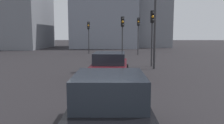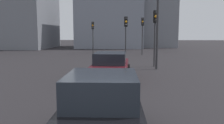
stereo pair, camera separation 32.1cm
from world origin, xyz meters
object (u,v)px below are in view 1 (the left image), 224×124
Objects in this scene: traffic_light_near_left at (122,29)px; traffic_light_far_left at (89,31)px; traffic_light_far_right at (152,27)px; car_black_second at (110,109)px; traffic_light_near_right at (138,28)px; car_maroon_lead at (110,66)px; street_lamp_kerbside at (155,7)px.

traffic_light_far_left is (7.12, 3.97, -0.08)m from traffic_light_near_left.
traffic_light_far_right is (-3.56, -2.15, 0.13)m from traffic_light_near_left.
car_black_second is 23.31m from traffic_light_far_left.
car_black_second is 21.83m from traffic_light_near_right.
traffic_light_near_left is at bearing -3.97° from car_maroon_lead.
traffic_light_far_right is 0.57× the size of street_lamp_kerbside.
car_maroon_lead is 1.22× the size of traffic_light_far_left.
street_lamp_kerbside reaches higher than traffic_light_near_right.
street_lamp_kerbside is at bearing -37.53° from car_maroon_lead.
traffic_light_near_left is 5.43m from street_lamp_kerbside.
traffic_light_near_right is at bearing 153.12° from traffic_light_near_left.
street_lamp_kerbside is (-11.89, -6.11, 1.50)m from traffic_light_far_left.
car_black_second reaches higher than car_maroon_lead.
car_maroon_lead is 16.00m from traffic_light_far_left.
traffic_light_near_right reaches higher than car_black_second.
car_maroon_lead is at bearing 14.03° from traffic_light_far_left.
traffic_light_far_right is (-10.67, -6.12, 0.21)m from traffic_light_far_left.
traffic_light_near_right is at bearing 173.56° from traffic_light_far_right.
traffic_light_far_left is at bearing 27.20° from street_lamp_kerbside.
street_lamp_kerbside is at bearing 15.98° from traffic_light_near_left.
traffic_light_near_left is (8.44, -0.87, 2.15)m from car_maroon_lead.
traffic_light_far_left reaches higher than car_maroon_lead.
traffic_light_near_right is 0.58× the size of street_lamp_kerbside.
street_lamp_kerbside is (-1.22, 0.01, 1.29)m from traffic_light_far_right.
traffic_light_far_right is (12.31, -2.77, 2.23)m from car_black_second.
traffic_light_near_left is 0.94× the size of traffic_light_near_right.
car_maroon_lead is 1.13× the size of traffic_light_far_right.
traffic_light_near_right is 1.10× the size of traffic_light_far_left.
traffic_light_near_left is 1.03× the size of traffic_light_far_left.
traffic_light_near_left is at bearing 31.90° from traffic_light_far_left.
traffic_light_far_right reaches higher than car_black_second.
traffic_light_far_right is (4.89, -3.02, 2.28)m from car_maroon_lead.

